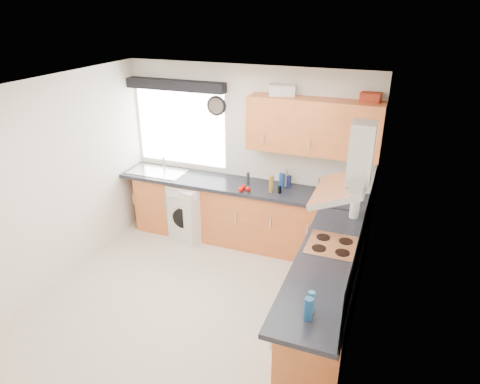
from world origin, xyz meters
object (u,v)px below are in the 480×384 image
at_px(oven, 329,284).
at_px(extractor_hood, 351,171).
at_px(upper_cabinets, 313,127).
at_px(washing_machine, 192,210).

distance_m(oven, extractor_hood, 1.35).
height_order(oven, extractor_hood, extractor_hood).
xyz_separation_m(extractor_hood, upper_cabinets, (-0.65, 1.33, 0.03)).
bearing_deg(washing_machine, upper_cabinets, 27.54).
distance_m(extractor_hood, upper_cabinets, 1.48).
relative_size(extractor_hood, upper_cabinets, 0.46).
xyz_separation_m(oven, upper_cabinets, (-0.55, 1.32, 1.38)).
bearing_deg(extractor_hood, upper_cabinets, 116.13).
height_order(oven, upper_cabinets, upper_cabinets).
xyz_separation_m(oven, extractor_hood, (0.10, -0.00, 1.34)).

